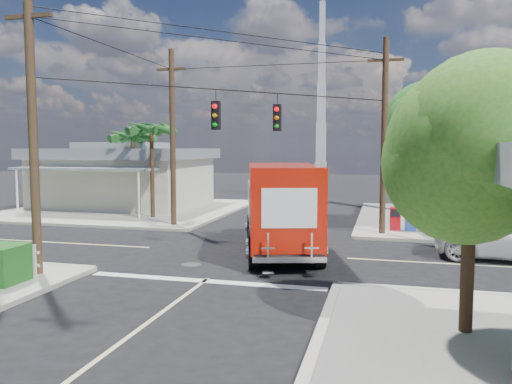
% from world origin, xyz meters
% --- Properties ---
extents(ground, '(120.00, 120.00, 0.00)m').
position_xyz_m(ground, '(0.00, 0.00, 0.00)').
color(ground, black).
rests_on(ground, ground).
extents(sidewalk_ne, '(14.12, 14.12, 0.14)m').
position_xyz_m(sidewalk_ne, '(10.88, 10.88, 0.07)').
color(sidewalk_ne, gray).
rests_on(sidewalk_ne, ground).
extents(sidewalk_nw, '(14.12, 14.12, 0.14)m').
position_xyz_m(sidewalk_nw, '(-10.88, 10.88, 0.07)').
color(sidewalk_nw, gray).
rests_on(sidewalk_nw, ground).
extents(road_markings, '(32.00, 32.00, 0.01)m').
position_xyz_m(road_markings, '(0.00, -1.47, 0.01)').
color(road_markings, beige).
rests_on(road_markings, ground).
extents(building_nw, '(10.80, 10.20, 4.30)m').
position_xyz_m(building_nw, '(-12.00, 12.46, 2.22)').
color(building_nw, beige).
rests_on(building_nw, sidewalk_nw).
extents(radio_tower, '(0.80, 0.80, 17.00)m').
position_xyz_m(radio_tower, '(0.50, 20.00, 5.64)').
color(radio_tower, silver).
rests_on(radio_tower, ground).
extents(tree_ne_front, '(4.21, 4.14, 6.66)m').
position_xyz_m(tree_ne_front, '(7.21, 6.76, 4.77)').
color(tree_ne_front, '#422D1C').
rests_on(tree_ne_front, sidewalk_ne).
extents(tree_ne_back, '(3.77, 3.66, 5.82)m').
position_xyz_m(tree_ne_back, '(9.81, 8.96, 4.19)').
color(tree_ne_back, '#422D1C').
rests_on(tree_ne_back, sidewalk_ne).
extents(tree_se, '(3.67, 3.54, 5.62)m').
position_xyz_m(tree_se, '(7.01, -7.24, 4.04)').
color(tree_se, '#422D1C').
rests_on(tree_se, sidewalk_se).
extents(palm_nw_front, '(3.01, 3.08, 5.59)m').
position_xyz_m(palm_nw_front, '(-7.50, 7.50, 5.04)').
color(palm_nw_front, '#422D1C').
rests_on(palm_nw_front, sidewalk_nw).
extents(palm_nw_back, '(3.01, 3.08, 5.19)m').
position_xyz_m(palm_nw_back, '(-9.50, 9.00, 4.67)').
color(palm_nw_back, '#422D1C').
rests_on(palm_nw_back, sidewalk_nw).
extents(utility_poles, '(12.00, 10.68, 9.00)m').
position_xyz_m(utility_poles, '(-1.58, 1.60, 4.67)').
color(utility_poles, '#473321').
rests_on(utility_poles, ground).
extents(vending_boxes, '(1.90, 0.50, 1.10)m').
position_xyz_m(vending_boxes, '(6.50, 6.20, 0.69)').
color(vending_boxes, red).
rests_on(vending_boxes, sidewalk_ne).
extents(delivery_truck, '(4.40, 8.25, 3.43)m').
position_xyz_m(delivery_truck, '(1.38, 0.51, 1.74)').
color(delivery_truck, black).
rests_on(delivery_truck, ground).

